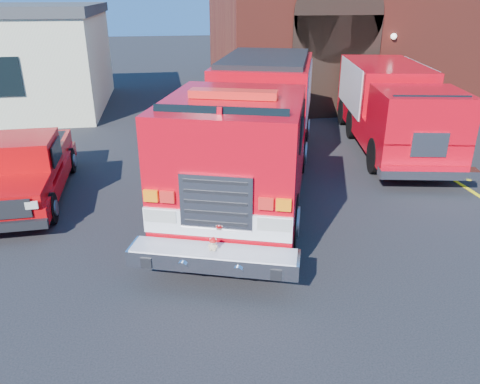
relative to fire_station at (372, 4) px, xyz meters
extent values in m
plane|color=black|center=(-8.99, -13.98, -4.25)|extent=(100.00, 100.00, 0.00)
cube|color=yellow|center=(-2.49, -12.98, -4.25)|extent=(0.12, 3.00, 0.01)
cube|color=yellow|center=(-2.49, -9.98, -4.25)|extent=(0.12, 3.00, 0.01)
cube|color=yellow|center=(-2.49, -6.98, -4.25)|extent=(0.12, 3.00, 0.01)
cube|color=maroon|center=(0.01, 0.02, -0.25)|extent=(15.00, 10.00, 8.00)
cube|color=black|center=(-3.49, -5.00, -2.25)|extent=(3.60, 0.12, 4.00)
cylinder|color=black|center=(-3.49, -5.00, -0.25)|extent=(3.60, 0.12, 3.60)
cube|color=black|center=(-15.99, -5.01, -2.25)|extent=(1.20, 0.10, 1.40)
cylinder|color=black|center=(-10.21, -14.41, -3.67)|extent=(0.72, 1.22, 1.16)
cylinder|color=black|center=(-8.01, -15.15, -3.67)|extent=(0.72, 1.22, 1.16)
cube|color=red|center=(-8.03, -11.58, -3.36)|extent=(5.52, 9.82, 0.95)
cube|color=red|center=(-7.26, -9.28, -2.15)|extent=(3.97, 5.23, 1.69)
cube|color=red|center=(-9.01, -14.48, -2.09)|extent=(3.57, 4.03, 1.58)
cube|color=black|center=(-9.43, -15.72, -1.67)|extent=(2.22, 0.82, 0.99)
cube|color=red|center=(-9.01, -14.48, -1.22)|extent=(1.71, 0.88, 0.15)
cube|color=white|center=(-9.55, -16.09, -3.15)|extent=(2.52, 0.90, 0.46)
cube|color=silver|center=(-9.55, -16.10, -2.73)|extent=(1.22, 0.46, 0.99)
cube|color=silver|center=(-9.64, -16.37, -3.64)|extent=(2.98, 1.49, 0.29)
cube|color=#B7B7BF|center=(-8.52, -8.86, -2.15)|extent=(1.25, 3.61, 1.37)
cube|color=#B7B7BF|center=(-6.00, -9.71, -2.15)|extent=(1.25, 3.61, 1.37)
sphere|color=#D1B685|center=(-9.64, -16.37, -3.42)|extent=(0.17, 0.17, 0.13)
sphere|color=#D1B685|center=(-9.65, -16.38, -3.32)|extent=(0.14, 0.14, 0.11)
sphere|color=#D1B685|center=(-9.68, -16.35, -3.28)|extent=(0.05, 0.05, 0.04)
sphere|color=#D1B685|center=(-9.60, -16.38, -3.28)|extent=(0.05, 0.05, 0.04)
ellipsoid|color=red|center=(-9.64, -16.37, -3.28)|extent=(0.14, 0.14, 0.06)
cylinder|color=red|center=(-9.65, -16.38, -3.30)|extent=(0.16, 0.16, 0.01)
cylinder|color=black|center=(-13.01, -13.24, -3.90)|extent=(0.27, 0.72, 0.71)
cube|color=#B90509|center=(-13.85, -11.63, -3.76)|extent=(1.95, 4.94, 0.40)
cube|color=#B90509|center=(-13.79, -13.36, -3.41)|extent=(1.68, 1.39, 0.31)
cube|color=#B90509|center=(-13.84, -11.89, -3.05)|extent=(1.69, 1.65, 0.89)
cube|color=#B90509|center=(-13.90, -10.21, -3.41)|extent=(1.70, 1.92, 0.49)
cube|color=black|center=(-13.76, -14.14, -3.85)|extent=(1.81, 0.19, 0.20)
cylinder|color=black|center=(-4.44, -11.40, -3.74)|extent=(0.52, 1.07, 1.02)
cylinder|color=black|center=(-2.43, -11.80, -3.74)|extent=(0.52, 1.07, 1.02)
cube|color=red|center=(-2.93, -9.05, -3.46)|extent=(3.73, 7.74, 0.84)
cube|color=red|center=(-2.66, -7.68, -2.39)|extent=(3.18, 5.01, 1.39)
cube|color=red|center=(-3.43, -11.60, -2.49)|extent=(2.71, 2.64, 1.21)
cube|color=#B7B7BF|center=(-3.80, -7.45, -2.49)|extent=(0.80, 3.84, 1.58)
cube|color=#B7B7BF|center=(-1.51, -7.91, -2.49)|extent=(0.80, 3.84, 1.58)
cube|color=silver|center=(-3.70, -12.92, -3.74)|extent=(2.54, 0.90, 0.23)
camera|label=1|loc=(-10.30, -23.29, 0.57)|focal=35.00mm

